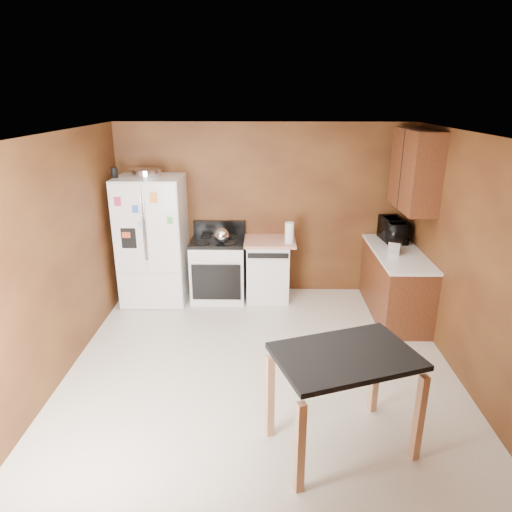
{
  "coord_description": "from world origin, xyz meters",
  "views": [
    {
      "loc": [
        0.03,
        -4.27,
        2.85
      ],
      "look_at": [
        -0.07,
        0.85,
        1.03
      ],
      "focal_mm": 32.0,
      "sensor_mm": 36.0,
      "label": 1
    }
  ],
  "objects_px": {
    "paper_towel": "(289,233)",
    "microwave": "(393,231)",
    "kettle": "(222,235)",
    "refrigerator": "(153,240)",
    "island": "(345,370)",
    "toaster": "(395,247)",
    "dishwasher": "(268,268)",
    "green_canister": "(289,235)",
    "roasting_pan": "(147,173)",
    "gas_range": "(218,268)",
    "pen_cup": "(114,173)"
  },
  "relations": [
    {
      "from": "paper_towel",
      "to": "microwave",
      "type": "relative_size",
      "value": 0.56
    },
    {
      "from": "kettle",
      "to": "refrigerator",
      "type": "xyz_separation_m",
      "value": [
        -0.98,
        0.09,
        -0.11
      ]
    },
    {
      "from": "microwave",
      "to": "refrigerator",
      "type": "xyz_separation_m",
      "value": [
        -3.39,
        -0.06,
        -0.14
      ]
    },
    {
      "from": "microwave",
      "to": "island",
      "type": "distance_m",
      "value": 3.26
    },
    {
      "from": "kettle",
      "to": "refrigerator",
      "type": "relative_size",
      "value": 0.12
    },
    {
      "from": "paper_towel",
      "to": "toaster",
      "type": "relative_size",
      "value": 1.26
    },
    {
      "from": "paper_towel",
      "to": "microwave",
      "type": "distance_m",
      "value": 1.47
    },
    {
      "from": "paper_towel",
      "to": "dishwasher",
      "type": "relative_size",
      "value": 0.33
    },
    {
      "from": "island",
      "to": "refrigerator",
      "type": "bearing_deg",
      "value": 126.97
    },
    {
      "from": "green_canister",
      "to": "refrigerator",
      "type": "xyz_separation_m",
      "value": [
        -1.94,
        -0.15,
        -0.04
      ]
    },
    {
      "from": "microwave",
      "to": "paper_towel",
      "type": "bearing_deg",
      "value": 88.41
    },
    {
      "from": "green_canister",
      "to": "refrigerator",
      "type": "relative_size",
      "value": 0.06
    },
    {
      "from": "paper_towel",
      "to": "refrigerator",
      "type": "bearing_deg",
      "value": 178.8
    },
    {
      "from": "microwave",
      "to": "refrigerator",
      "type": "distance_m",
      "value": 3.39
    },
    {
      "from": "green_canister",
      "to": "island",
      "type": "bearing_deg",
      "value": -84.61
    },
    {
      "from": "roasting_pan",
      "to": "kettle",
      "type": "relative_size",
      "value": 1.85
    },
    {
      "from": "kettle",
      "to": "green_canister",
      "type": "bearing_deg",
      "value": 13.87
    },
    {
      "from": "paper_towel",
      "to": "gas_range",
      "type": "relative_size",
      "value": 0.27
    },
    {
      "from": "microwave",
      "to": "dishwasher",
      "type": "xyz_separation_m",
      "value": [
        -1.76,
        0.02,
        -0.59
      ]
    },
    {
      "from": "roasting_pan",
      "to": "microwave",
      "type": "xyz_separation_m",
      "value": [
        3.41,
        0.02,
        -0.81
      ]
    },
    {
      "from": "green_canister",
      "to": "toaster",
      "type": "relative_size",
      "value": 0.46
    },
    {
      "from": "kettle",
      "to": "microwave",
      "type": "bearing_deg",
      "value": 3.64
    },
    {
      "from": "kettle",
      "to": "gas_range",
      "type": "bearing_deg",
      "value": 116.4
    },
    {
      "from": "dishwasher",
      "to": "island",
      "type": "bearing_deg",
      "value": -78.84
    },
    {
      "from": "green_canister",
      "to": "gas_range",
      "type": "xyz_separation_m",
      "value": [
        -1.03,
        -0.09,
        -0.48
      ]
    },
    {
      "from": "roasting_pan",
      "to": "microwave",
      "type": "relative_size",
      "value": 0.76
    },
    {
      "from": "toaster",
      "to": "gas_range",
      "type": "bearing_deg",
      "value": -170.01
    },
    {
      "from": "pen_cup",
      "to": "refrigerator",
      "type": "height_order",
      "value": "pen_cup"
    },
    {
      "from": "roasting_pan",
      "to": "kettle",
      "type": "xyz_separation_m",
      "value": [
        1.01,
        -0.13,
        -0.84
      ]
    },
    {
      "from": "microwave",
      "to": "gas_range",
      "type": "distance_m",
      "value": 2.55
    },
    {
      "from": "pen_cup",
      "to": "toaster",
      "type": "relative_size",
      "value": 0.58
    },
    {
      "from": "kettle",
      "to": "microwave",
      "type": "height_order",
      "value": "microwave"
    },
    {
      "from": "toaster",
      "to": "gas_range",
      "type": "relative_size",
      "value": 0.21
    },
    {
      "from": "toaster",
      "to": "island",
      "type": "distance_m",
      "value": 2.71
    },
    {
      "from": "kettle",
      "to": "island",
      "type": "distance_m",
      "value": 3.14
    },
    {
      "from": "roasting_pan",
      "to": "pen_cup",
      "type": "bearing_deg",
      "value": -164.09
    },
    {
      "from": "roasting_pan",
      "to": "refrigerator",
      "type": "bearing_deg",
      "value": -61.92
    },
    {
      "from": "toaster",
      "to": "microwave",
      "type": "bearing_deg",
      "value": 101.0
    },
    {
      "from": "green_canister",
      "to": "dishwasher",
      "type": "bearing_deg",
      "value": -168.73
    },
    {
      "from": "roasting_pan",
      "to": "green_canister",
      "type": "height_order",
      "value": "roasting_pan"
    },
    {
      "from": "toaster",
      "to": "microwave",
      "type": "xyz_separation_m",
      "value": [
        0.11,
        0.54,
        0.06
      ]
    },
    {
      "from": "paper_towel",
      "to": "island",
      "type": "relative_size",
      "value": 0.23
    },
    {
      "from": "paper_towel",
      "to": "refrigerator",
      "type": "distance_m",
      "value": 1.93
    },
    {
      "from": "paper_towel",
      "to": "microwave",
      "type": "xyz_separation_m",
      "value": [
        1.47,
        0.1,
        0.01
      ]
    },
    {
      "from": "island",
      "to": "pen_cup",
      "type": "bearing_deg",
      "value": 132.63
    },
    {
      "from": "pen_cup",
      "to": "microwave",
      "type": "height_order",
      "value": "pen_cup"
    },
    {
      "from": "roasting_pan",
      "to": "gas_range",
      "type": "distance_m",
      "value": 1.67
    },
    {
      "from": "pen_cup",
      "to": "refrigerator",
      "type": "bearing_deg",
      "value": 9.41
    },
    {
      "from": "green_canister",
      "to": "toaster",
      "type": "height_order",
      "value": "toaster"
    },
    {
      "from": "toaster",
      "to": "gas_range",
      "type": "height_order",
      "value": "gas_range"
    }
  ]
}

